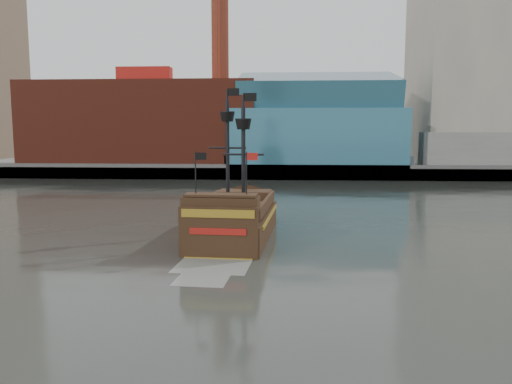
{
  "coord_description": "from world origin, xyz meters",
  "views": [
    {
      "loc": [
        4.64,
        -21.52,
        8.24
      ],
      "look_at": [
        2.52,
        12.9,
        4.0
      ],
      "focal_mm": 35.0,
      "sensor_mm": 36.0,
      "label": 1
    }
  ],
  "objects": [
    {
      "name": "ground",
      "position": [
        0.0,
        0.0,
        0.0
      ],
      "size": [
        400.0,
        400.0,
        0.0
      ],
      "primitive_type": "plane",
      "color": "#262924",
      "rests_on": "ground"
    },
    {
      "name": "promenade_far",
      "position": [
        0.0,
        92.0,
        1.0
      ],
      "size": [
        220.0,
        60.0,
        2.0
      ],
      "primitive_type": "cube",
      "color": "slate",
      "rests_on": "ground"
    },
    {
      "name": "seawall",
      "position": [
        0.0,
        62.5,
        1.3
      ],
      "size": [
        220.0,
        1.0,
        2.6
      ],
      "primitive_type": "cube",
      "color": "#4C4C49",
      "rests_on": "ground"
    },
    {
      "name": "skyline",
      "position": [
        5.21,
        84.56,
        24.55
      ],
      "size": [
        149.0,
        45.0,
        62.0
      ],
      "color": "brown",
      "rests_on": "promenade_far"
    },
    {
      "name": "pirate_ship",
      "position": [
        0.66,
        16.09,
        1.12
      ],
      "size": [
        6.11,
        16.84,
        12.4
      ],
      "rotation": [
        0.0,
        0.0,
        -0.06
      ],
      "color": "black",
      "rests_on": "ground"
    }
  ]
}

